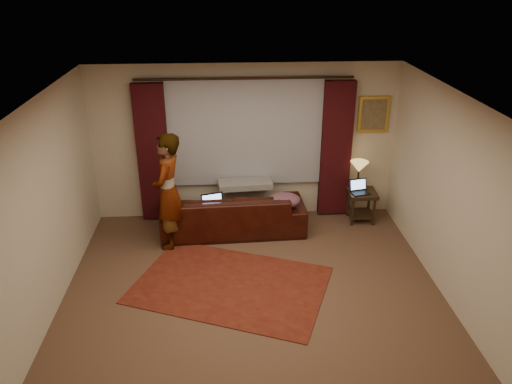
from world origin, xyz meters
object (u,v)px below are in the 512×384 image
sofa (233,205)px  laptop_sofa (214,205)px  tiffany_lamp (358,175)px  person (168,192)px  laptop_table (361,187)px  end_table (361,206)px

sofa → laptop_sofa: size_ratio=6.08×
tiffany_lamp → person: person is taller
person → laptop_table: bearing=112.0°
sofa → tiffany_lamp: size_ratio=4.77×
laptop_sofa → end_table: (2.45, 0.45, -0.32)m
end_table → person: person is taller
tiffany_lamp → end_table: bearing=-68.9°
laptop_sofa → end_table: size_ratio=0.71×
sofa → person: 1.13m
tiffany_lamp → person: (-3.07, -0.75, 0.13)m
sofa → end_table: (2.16, 0.22, -0.20)m
sofa → laptop_sofa: (-0.29, -0.23, 0.13)m
end_table → tiffany_lamp: 0.53m
tiffany_lamp → laptop_table: 0.24m
end_table → laptop_sofa: bearing=-169.6°
sofa → laptop_table: size_ratio=7.18×
laptop_sofa → tiffany_lamp: (2.40, 0.59, 0.19)m
tiffany_lamp → person: bearing=-166.2°
sofa → tiffany_lamp: 2.16m
laptop_sofa → end_table: laptop_sofa is taller
sofa → person: person is taller
sofa → laptop_table: sofa is taller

